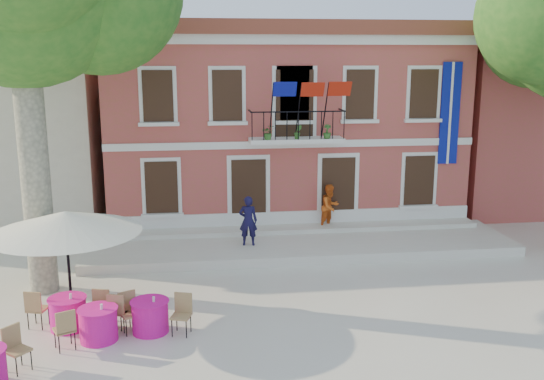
{
  "coord_description": "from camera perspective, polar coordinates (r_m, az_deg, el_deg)",
  "views": [
    {
      "loc": [
        -1.51,
        -14.62,
        6.28
      ],
      "look_at": [
        0.89,
        3.5,
        2.24
      ],
      "focal_mm": 40.0,
      "sensor_mm": 36.0,
      "label": 1
    }
  ],
  "objects": [
    {
      "name": "terrace",
      "position": [
        20.29,
        2.78,
        -5.15
      ],
      "size": [
        14.0,
        3.4,
        0.3
      ],
      "primitive_type": "cube",
      "color": "silver",
      "rests_on": "ground"
    },
    {
      "name": "ground",
      "position": [
        15.98,
        -1.56,
        -10.69
      ],
      "size": [
        90.0,
        90.0,
        0.0
      ],
      "primitive_type": "plane",
      "color": "beige",
      "rests_on": "ground"
    },
    {
      "name": "pedestrian_orange",
      "position": [
        21.44,
        5.49,
        -1.58
      ],
      "size": [
        0.98,
        0.93,
        1.6
      ],
      "primitive_type": "imported",
      "rotation": [
        0.0,
        0.0,
        0.57
      ],
      "color": "#DB5A19",
      "rests_on": "terrace"
    },
    {
      "name": "cafe_table_1",
      "position": [
        14.6,
        -11.4,
        -11.46
      ],
      "size": [
        1.96,
        0.97,
        0.95
      ],
      "color": "#E71585",
      "rests_on": "ground"
    },
    {
      "name": "main_building",
      "position": [
        24.98,
        0.57,
        6.71
      ],
      "size": [
        13.5,
        9.59,
        7.5
      ],
      "color": "#B84247",
      "rests_on": "ground"
    },
    {
      "name": "pedestrian_navy",
      "position": [
        19.52,
        -2.26,
        -2.9
      ],
      "size": [
        0.64,
        0.46,
        1.63
      ],
      "primitive_type": "imported",
      "rotation": [
        0.0,
        0.0,
        3.02
      ],
      "color": "#130F35",
      "rests_on": "terrace"
    },
    {
      "name": "cafe_table_3",
      "position": [
        14.48,
        -16.03,
        -11.94
      ],
      "size": [
        1.91,
        1.22,
        0.95
      ],
      "color": "#E71585",
      "rests_on": "ground"
    },
    {
      "name": "cafe_table_0",
      "position": [
        15.26,
        -18.66,
        -10.82
      ],
      "size": [
        1.96,
        0.9,
        0.95
      ],
      "color": "#E71585",
      "rests_on": "ground"
    },
    {
      "name": "patio_umbrella",
      "position": [
        15.31,
        -18.87,
        -2.89
      ],
      "size": [
        3.6,
        3.6,
        2.68
      ],
      "color": "black",
      "rests_on": "ground"
    },
    {
      "name": "neighbor_east",
      "position": [
        30.1,
        23.63,
        5.57
      ],
      "size": [
        9.4,
        9.4,
        6.4
      ],
      "color": "#B84247",
      "rests_on": "ground"
    }
  ]
}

